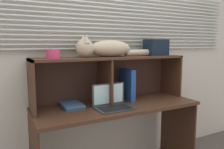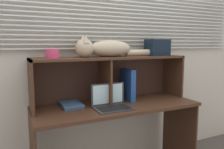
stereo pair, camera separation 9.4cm
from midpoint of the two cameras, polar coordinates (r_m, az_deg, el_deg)
back_panel_with_blinds at (r=2.34m, az=-1.08°, el=6.12°), size 4.40×0.08×2.50m
desk at (r=2.16m, az=2.59°, el=-11.43°), size 1.57×0.58×0.76m
hutch_shelf_unit at (r=2.19m, az=0.65°, el=1.22°), size 1.53×0.33×0.45m
cat at (r=2.11m, az=-0.54°, el=6.81°), size 0.79×0.19×0.21m
laptop at (r=2.01m, az=1.18°, el=-7.39°), size 0.33×0.24×0.21m
binder_upright at (r=2.27m, az=5.27°, el=-2.64°), size 0.05×0.24×0.32m
book_stack at (r=2.07m, az=-9.24°, el=-7.74°), size 0.18×0.26×0.03m
small_basket at (r=1.96m, az=-13.87°, el=5.27°), size 0.12×0.12×0.08m
storage_box at (r=2.43m, az=12.72°, el=6.85°), size 0.22×0.17×0.17m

